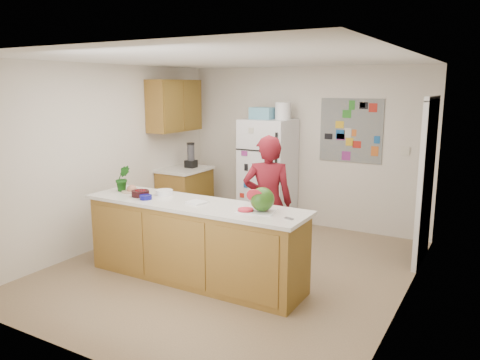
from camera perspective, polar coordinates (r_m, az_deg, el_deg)
The scene contains 26 objects.
floor at distance 5.86m, azimuth -1.01°, elevation -10.81°, with size 4.00×4.50×0.02m, color brown.
wall_back at distance 7.52m, azimuth 7.82°, elevation 3.99°, with size 4.00×0.02×2.50m, color beige.
wall_left at distance 6.75m, azimuth -15.89°, elevation 2.83°, with size 0.02×4.50×2.50m, color beige.
wall_right at distance 4.82m, azimuth 19.94°, elevation -0.73°, with size 0.02×4.50×2.50m, color beige.
ceiling at distance 5.44m, azimuth -1.11°, elevation 14.61°, with size 4.00×4.50×0.02m, color white.
doorway at distance 6.27m, azimuth 21.91°, elevation -0.33°, with size 0.03×0.85×2.04m, color black.
peninsula_base at distance 5.41m, azimuth -5.60°, elevation -7.69°, with size 2.60×0.62×0.88m, color brown.
peninsula_top at distance 5.28m, azimuth -5.69°, elevation -2.97°, with size 2.68×0.70×0.04m, color silver.
side_counter_base at distance 7.70m, azimuth -6.70°, elevation -2.01°, with size 0.60×0.80×0.86m, color brown.
side_counter_top at distance 7.61m, azimuth -6.78°, elevation 1.29°, with size 0.64×0.84×0.04m, color silver.
upper_cabinets at distance 7.54m, azimuth -8.00°, elevation 8.97°, with size 0.35×1.00×0.80m, color brown.
refrigerator at distance 7.42m, azimuth 3.41°, elevation 0.85°, with size 0.75×0.70×1.70m, color silver.
fridge_top_bin at distance 7.35m, azimuth 2.79°, elevation 8.15°, with size 0.35×0.28×0.18m, color #5999B2.
photo_collage at distance 7.22m, azimuth 13.37°, elevation 5.88°, with size 0.95×0.01×0.95m, color slate.
person at distance 5.67m, azimuth 3.39°, elevation -2.77°, with size 0.60×0.39×1.64m, color #5E0F17.
blender_appliance at distance 7.64m, azimuth -6.01°, elevation 2.94°, with size 0.12×0.12×0.38m, color black.
cutting_board at distance 4.87m, azimuth 1.97°, elevation -3.84°, with size 0.39×0.29×0.01m, color silver.
watermelon at distance 4.83m, azimuth 2.73°, elevation -2.37°, with size 0.25×0.25×0.25m, color #1D5614.
watermelon_slice at distance 4.87m, azimuth 0.69°, elevation -3.63°, with size 0.16×0.16×0.02m, color red.
cherry_bowl at distance 5.66m, azimuth -12.04°, elevation -1.61°, with size 0.21×0.21×0.07m, color black.
white_bowl at distance 5.69m, azimuth -9.21°, elevation -1.50°, with size 0.20×0.20×0.06m, color white.
cobalt_bowl at distance 5.51m, azimuth -11.41°, elevation -2.07°, with size 0.14×0.14×0.05m, color #0B0B65.
plate at distance 5.93m, azimuth -13.04°, elevation -1.34°, with size 0.25×0.25×0.02m, color beige.
paper_towel at distance 5.24m, azimuth -5.30°, elevation -2.73°, with size 0.20×0.17×0.02m, color silver.
keys at distance 4.64m, azimuth 5.97°, elevation -4.69°, with size 0.09×0.04×0.01m, color slate.
potted_plant at distance 5.97m, azimuth -14.10°, elevation 0.21°, with size 0.18×0.14×0.32m, color #0F430B.
Camera 1 is at (2.78, -4.66, 2.21)m, focal length 35.00 mm.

